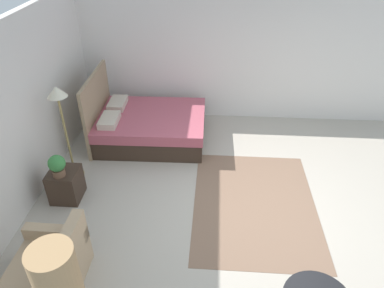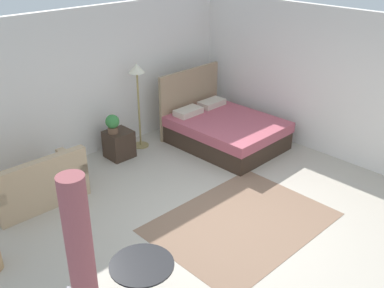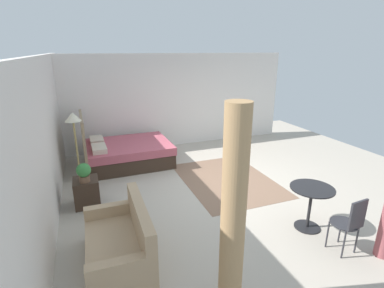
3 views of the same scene
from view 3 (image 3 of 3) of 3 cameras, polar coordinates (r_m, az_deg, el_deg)
The scene contains 12 objects.
ground_plane at distance 6.47m, azimuth 6.45°, elevation -7.92°, with size 9.22×9.76×0.02m, color #B2A899.
wall_back at distance 5.40m, azimuth -26.94°, elevation 0.42°, with size 9.22×0.12×2.71m, color silver.
wall_right at distance 8.82m, azimuth -2.48°, elevation 8.54°, with size 0.12×6.76×2.71m, color silver.
area_rug at distance 6.68m, azimuth 6.88°, elevation -6.95°, with size 2.57×1.90×0.01m, color #7F604C.
bed at distance 7.59m, azimuth -12.92°, elevation -1.64°, with size 1.66×2.13×1.35m.
couch at distance 4.29m, azimuth -13.67°, elevation -18.71°, with size 1.46×0.83×0.85m.
nightstand at distance 5.88m, azimuth -19.92°, elevation -8.85°, with size 0.47×0.45×0.52m.
potted_plant at distance 5.60m, azimuth -20.45°, elevation -5.14°, with size 0.26×0.26×0.35m.
floor_lamp at distance 6.05m, azimuth -22.08°, elevation 2.72°, with size 0.32×0.32×1.67m.
balcony_table at distance 5.12m, azimuth 22.24°, elevation -10.13°, with size 0.69×0.69×0.73m.
cafe_chair_near_window at distance 4.74m, azimuth 28.64°, elevation -13.14°, with size 0.42×0.42×0.89m.
curtain_right at distance 3.11m, azimuth 8.09°, elevation -13.73°, with size 0.26×0.26×2.37m.
Camera 3 is at (-5.16, 2.71, 2.81)m, focal length 27.21 mm.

